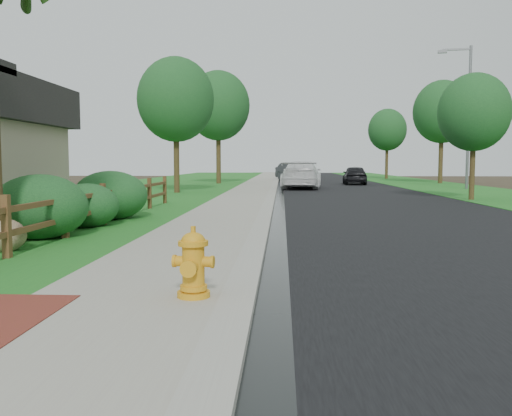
# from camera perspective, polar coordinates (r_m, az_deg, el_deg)

# --- Properties ---
(ground) EXTENTS (120.00, 120.00, 0.00)m
(ground) POSITION_cam_1_polar(r_m,az_deg,el_deg) (6.06, -5.96, -10.72)
(ground) COLOR #33291C
(road) EXTENTS (8.00, 90.00, 0.02)m
(road) POSITION_cam_1_polar(r_m,az_deg,el_deg) (40.97, 7.93, 2.51)
(road) COLOR black
(road) RESTS_ON ground
(curb) EXTENTS (0.40, 90.00, 0.12)m
(curb) POSITION_cam_1_polar(r_m,az_deg,el_deg) (40.81, 2.04, 2.61)
(curb) COLOR gray
(curb) RESTS_ON ground
(wet_gutter) EXTENTS (0.50, 90.00, 0.00)m
(wet_gutter) POSITION_cam_1_polar(r_m,az_deg,el_deg) (40.81, 2.53, 2.56)
(wet_gutter) COLOR black
(wet_gutter) RESTS_ON road
(sidewalk) EXTENTS (2.20, 90.00, 0.10)m
(sidewalk) POSITION_cam_1_polar(r_m,az_deg,el_deg) (40.84, 0.21, 2.60)
(sidewalk) COLOR gray
(sidewalk) RESTS_ON ground
(grass_strip) EXTENTS (1.60, 90.00, 0.06)m
(grass_strip) POSITION_cam_1_polar(r_m,az_deg,el_deg) (40.97, -2.44, 2.58)
(grass_strip) COLOR #1B6020
(grass_strip) RESTS_ON ground
(lawn_near) EXTENTS (9.00, 90.00, 0.04)m
(lawn_near) POSITION_cam_1_polar(r_m,az_deg,el_deg) (41.76, -9.57, 2.54)
(lawn_near) COLOR #1B6020
(lawn_near) RESTS_ON ground
(verge_far) EXTENTS (6.00, 90.00, 0.04)m
(verge_far) POSITION_cam_1_polar(r_m,az_deg,el_deg) (42.16, 17.32, 2.41)
(verge_far) COLOR #1B6020
(verge_far) RESTS_ON ground
(ranch_fence) EXTENTS (0.12, 16.92, 1.10)m
(ranch_fence) POSITION_cam_1_polar(r_m,az_deg,el_deg) (13.02, -17.48, 0.17)
(ranch_fence) COLOR #50301A
(ranch_fence) RESTS_ON ground
(fire_hydrant) EXTENTS (0.53, 0.42, 0.81)m
(fire_hydrant) POSITION_cam_1_polar(r_m,az_deg,el_deg) (6.18, -6.62, -5.94)
(fire_hydrant) COLOR gold
(fire_hydrant) RESTS_ON sidewalk
(white_suv) EXTENTS (2.82, 5.91, 1.66)m
(white_suv) POSITION_cam_1_polar(r_m,az_deg,el_deg) (33.56, 4.82, 3.48)
(white_suv) COLOR silver
(white_suv) RESTS_ON road
(dark_car_mid) EXTENTS (1.87, 4.12, 1.37)m
(dark_car_mid) POSITION_cam_1_polar(r_m,az_deg,el_deg) (40.56, 10.34, 3.44)
(dark_car_mid) COLOR black
(dark_car_mid) RESTS_ON road
(dark_car_far) EXTENTS (3.52, 5.17, 1.61)m
(dark_car_far) POSITION_cam_1_polar(r_m,az_deg,el_deg) (48.24, 4.06, 3.85)
(dark_car_far) COLOR black
(dark_car_far) RESTS_ON road
(streetlight) EXTENTS (1.96, 0.50, 8.49)m
(streetlight) POSITION_cam_1_polar(r_m,az_deg,el_deg) (35.04, 21.25, 9.71)
(streetlight) COLOR slate
(streetlight) RESTS_ON ground
(boulder) EXTENTS (1.07, 0.87, 0.64)m
(boulder) POSITION_cam_1_polar(r_m,az_deg,el_deg) (10.72, -25.39, -2.63)
(boulder) COLOR brown
(boulder) RESTS_ON ground
(shrub_b) EXTENTS (2.24, 2.24, 1.38)m
(shrub_b) POSITION_cam_1_polar(r_m,az_deg,el_deg) (12.21, -21.78, 0.09)
(shrub_b) COLOR #163E1D
(shrub_b) RESTS_ON ground
(shrub_c) EXTENTS (1.74, 1.74, 1.11)m
(shrub_c) POSITION_cam_1_polar(r_m,az_deg,el_deg) (13.96, -17.36, 0.22)
(shrub_c) COLOR #163E1D
(shrub_c) RESTS_ON ground
(shrub_d) EXTENTS (2.59, 2.59, 1.39)m
(shrub_d) POSITION_cam_1_polar(r_m,az_deg,el_deg) (15.69, -15.06, 1.27)
(shrub_d) COLOR #163E1D
(shrub_d) RESTS_ON ground
(tree_near_left) EXTENTS (4.01, 4.01, 7.10)m
(tree_near_left) POSITION_cam_1_polar(r_m,az_deg,el_deg) (29.08, -8.44, 11.20)
(tree_near_left) COLOR #332314
(tree_near_left) RESTS_ON ground
(tree_near_right) EXTENTS (2.99, 2.99, 5.39)m
(tree_near_right) POSITION_cam_1_polar(r_m,az_deg,el_deg) (24.96, 21.98, 9.31)
(tree_near_right) COLOR #332314
(tree_near_right) RESTS_ON ground
(tree_mid_left) EXTENTS (4.75, 4.75, 8.49)m
(tree_mid_left) POSITION_cam_1_polar(r_m,az_deg,el_deg) (41.40, -4.00, 10.67)
(tree_mid_left) COLOR #332314
(tree_mid_left) RESTS_ON ground
(tree_mid_right) EXTENTS (4.32, 4.32, 7.84)m
(tree_mid_right) POSITION_cam_1_polar(r_m,az_deg,el_deg) (43.92, 19.00, 9.54)
(tree_mid_right) COLOR #332314
(tree_mid_right) RESTS_ON ground
(tree_far_right) EXTENTS (3.72, 3.72, 6.86)m
(tree_far_right) POSITION_cam_1_polar(r_m,az_deg,el_deg) (54.86, 13.65, 7.99)
(tree_far_right) COLOR #332314
(tree_far_right) RESTS_ON ground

